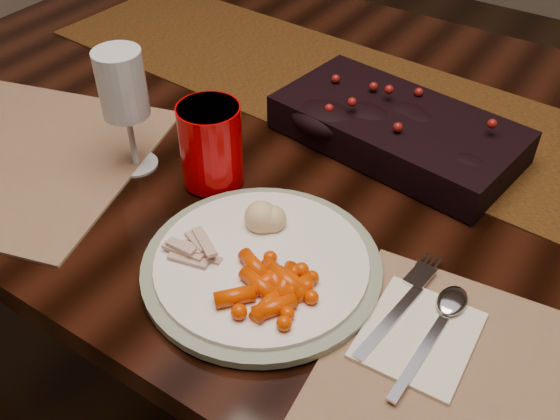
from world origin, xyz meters
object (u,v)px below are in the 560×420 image
Objects in this scene: wine_glass at (127,112)px; turkey_shreds at (190,250)px; dining_table at (365,314)px; centerpiece at (398,124)px; baby_carrots at (264,286)px; napkin at (419,335)px; mashed_potatoes at (265,205)px; dinner_plate at (262,265)px; placemat_main at (527,417)px; red_cup at (211,145)px.

turkey_shreds is at bearing -29.56° from wine_glass.
centerpiece is at bearing 91.07° from dining_table.
centerpiece reaches higher than baby_carrots.
turkey_shreds is 0.55× the size of napkin.
dinner_plate is at bearing -59.05° from mashed_potatoes.
turkey_shreds is 0.24m from wine_glass.
red_cup is (-0.49, 0.13, 0.06)m from placemat_main.
baby_carrots reaches higher than dinner_plate.
dinner_plate is at bearing -34.25° from red_cup.
dinner_plate is at bearing 27.58° from turkey_shreds.
baby_carrots is 0.18m from napkin.
wine_glass is (-0.28, 0.07, 0.08)m from dinner_plate.
mashed_potatoes is 1.16× the size of turkey_shreds.
centerpiece is 0.37m from napkin.
napkin is at bearing -15.01° from red_cup.
turkey_shreds reaches higher than napkin.
centerpiece is at bearing 75.92° from turkey_shreds.
placemat_main is at bearing -16.00° from napkin.
dinner_plate is 0.09m from turkey_shreds.
dinner_plate is 4.01× the size of turkey_shreds.
mashed_potatoes is (-0.06, -0.27, 0.00)m from centerpiece.
turkey_shreds is (-0.09, -0.35, 0.40)m from dining_table.
baby_carrots is 0.24m from red_cup.
wine_glass is at bearing 164.95° from dinner_plate.
turkey_shreds is (-0.41, -0.02, 0.03)m from placemat_main.
centerpiece is 0.33m from dinner_plate.
centerpiece is 2.73× the size of napkin.
baby_carrots reaches higher than napkin.
baby_carrots reaches higher than placemat_main.
napkin is at bearing 160.75° from placemat_main.
placemat_main reaches higher than dining_table.
wine_glass is at bearing -164.42° from red_cup.
baby_carrots is (0.01, -0.37, -0.01)m from centerpiece.
dinner_plate is at bearing -15.05° from wine_glass.
baby_carrots is 0.56× the size of wine_glass.
dining_table is 0.52m from napkin.
centerpiece reaches higher than dining_table.
placemat_main is at bearing -3.13° from dinner_plate.
centerpiece reaches higher than napkin.
napkin is at bearing 3.38° from dinner_plate.
dining_table is at bearing 48.43° from red_cup.
placemat_main is (0.31, -0.35, -0.04)m from centerpiece.
wine_glass is (-0.30, -0.23, 0.47)m from dining_table.
placemat_main is 0.41m from turkey_shreds.
wine_glass is at bearing -138.87° from centerpiece.
baby_carrots is 0.77× the size of napkin.
baby_carrots is at bearing -51.83° from dinner_plate.
placemat_main is 0.30m from baby_carrots.
baby_carrots is at bearing -87.89° from centerpiece.
wine_glass is (-0.20, 0.11, 0.06)m from turkey_shreds.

